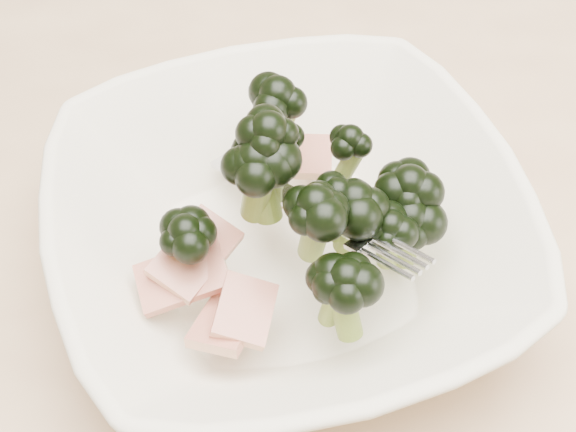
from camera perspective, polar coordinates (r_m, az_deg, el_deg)
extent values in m
cube|color=tan|center=(0.56, 10.15, -3.02)|extent=(1.20, 0.80, 0.04)
imported|color=beige|center=(0.49, 0.00, -1.09)|extent=(0.37, 0.37, 0.07)
cylinder|color=olive|center=(0.49, 8.23, -0.04)|extent=(0.02, 0.02, 0.05)
ellipsoid|color=black|center=(0.47, 8.63, 2.25)|extent=(0.04, 0.04, 0.03)
cylinder|color=olive|center=(0.45, -2.17, 1.72)|extent=(0.02, 0.02, 0.04)
ellipsoid|color=black|center=(0.43, -2.28, 4.03)|extent=(0.04, 0.04, 0.03)
cylinder|color=olive|center=(0.45, 1.88, -1.46)|extent=(0.02, 0.03, 0.05)
ellipsoid|color=black|center=(0.43, 1.98, 0.83)|extent=(0.04, 0.04, 0.03)
cylinder|color=olive|center=(0.52, -0.73, 6.04)|extent=(0.03, 0.02, 0.05)
ellipsoid|color=black|center=(0.50, -0.76, 8.63)|extent=(0.04, 0.04, 0.03)
cylinder|color=olive|center=(0.52, -1.79, 4.58)|extent=(0.02, 0.01, 0.03)
ellipsoid|color=black|center=(0.50, -1.84, 6.19)|extent=(0.03, 0.03, 0.02)
cylinder|color=olive|center=(0.47, -7.00, -2.98)|extent=(0.02, 0.02, 0.04)
ellipsoid|color=black|center=(0.45, -7.30, -1.10)|extent=(0.03, 0.03, 0.03)
cylinder|color=olive|center=(0.47, 4.56, -0.82)|extent=(0.02, 0.02, 0.04)
ellipsoid|color=black|center=(0.45, 4.75, 1.12)|extent=(0.04, 0.04, 0.03)
cylinder|color=olive|center=(0.46, 3.44, 0.06)|extent=(0.01, 0.02, 0.03)
ellipsoid|color=black|center=(0.44, 3.56, 1.72)|extent=(0.03, 0.03, 0.02)
cylinder|color=olive|center=(0.47, -0.65, 3.94)|extent=(0.02, 0.02, 0.04)
ellipsoid|color=black|center=(0.45, -0.67, 5.93)|extent=(0.03, 0.03, 0.03)
cylinder|color=olive|center=(0.49, 4.28, 3.62)|extent=(0.02, 0.02, 0.04)
ellipsoid|color=black|center=(0.47, 4.44, 5.51)|extent=(0.03, 0.03, 0.02)
cylinder|color=olive|center=(0.45, -1.32, 3.56)|extent=(0.02, 0.03, 0.05)
ellipsoid|color=black|center=(0.43, -1.39, 6.13)|extent=(0.04, 0.04, 0.03)
cylinder|color=olive|center=(0.45, 3.21, -6.19)|extent=(0.02, 0.02, 0.04)
ellipsoid|color=black|center=(0.43, 3.35, -4.43)|extent=(0.03, 0.03, 0.02)
cylinder|color=olive|center=(0.45, 3.98, -6.37)|extent=(0.03, 0.03, 0.05)
ellipsoid|color=black|center=(0.42, 4.17, -4.41)|extent=(0.04, 0.04, 0.03)
cylinder|color=olive|center=(0.49, 8.32, -1.88)|extent=(0.02, 0.02, 0.04)
ellipsoid|color=black|center=(0.47, 8.65, -0.08)|extent=(0.04, 0.04, 0.03)
cylinder|color=olive|center=(0.47, 7.04, -2.34)|extent=(0.02, 0.02, 0.04)
ellipsoid|color=black|center=(0.45, 7.30, -0.67)|extent=(0.03, 0.03, 0.03)
cylinder|color=olive|center=(0.49, 7.87, -1.22)|extent=(0.01, 0.02, 0.03)
ellipsoid|color=black|center=(0.47, 8.13, 0.33)|extent=(0.03, 0.03, 0.02)
cylinder|color=olive|center=(0.45, -1.78, 2.09)|extent=(0.02, 0.03, 0.05)
ellipsoid|color=black|center=(0.43, -1.87, 4.53)|extent=(0.04, 0.04, 0.03)
cube|color=maroon|center=(0.47, -6.62, -2.67)|extent=(0.05, 0.06, 0.02)
cube|color=maroon|center=(0.46, -4.19, -7.17)|extent=(0.04, 0.06, 0.02)
cube|color=maroon|center=(0.45, -3.09, -6.70)|extent=(0.04, 0.04, 0.02)
cube|color=maroon|center=(0.54, 1.83, 4.24)|extent=(0.03, 0.04, 0.01)
cube|color=maroon|center=(0.51, -2.07, 2.40)|extent=(0.04, 0.05, 0.01)
cube|color=maroon|center=(0.47, -7.52, -4.30)|extent=(0.06, 0.05, 0.02)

